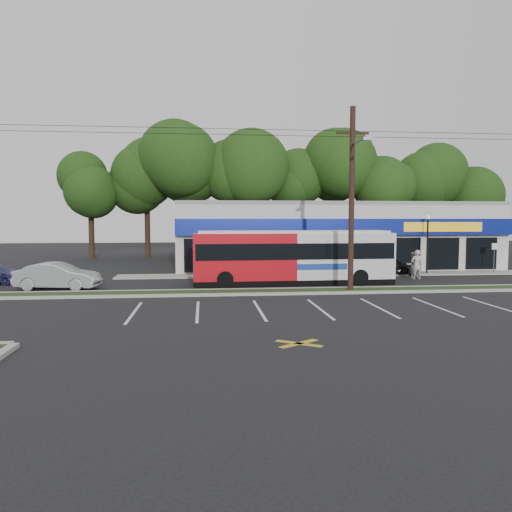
{
  "coord_description": "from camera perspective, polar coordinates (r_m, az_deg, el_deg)",
  "views": [
    {
      "loc": [
        -5.02,
        -25.5,
        4.0
      ],
      "look_at": [
        -1.8,
        5.0,
        1.7
      ],
      "focal_mm": 35.0,
      "sensor_mm": 36.0,
      "label": 1
    }
  ],
  "objects": [
    {
      "name": "ground",
      "position": [
        26.3,
        5.07,
        -4.48
      ],
      "size": [
        120.0,
        120.0,
        0.0
      ],
      "primitive_type": "plane",
      "color": "black",
      "rests_on": "ground"
    },
    {
      "name": "grass_strip",
      "position": [
        27.26,
        4.66,
        -4.04
      ],
      "size": [
        40.0,
        1.6,
        0.12
      ],
      "primitive_type": "cube",
      "color": "#1F3616",
      "rests_on": "ground"
    },
    {
      "name": "curb_south",
      "position": [
        26.43,
        5.0,
        -4.28
      ],
      "size": [
        40.0,
        0.25,
        0.14
      ],
      "primitive_type": "cube",
      "color": "#9E9E93",
      "rests_on": "ground"
    },
    {
      "name": "curb_north",
      "position": [
        28.09,
        4.34,
        -3.77
      ],
      "size": [
        40.0,
        0.25,
        0.14
      ],
      "primitive_type": "cube",
      "color": "#9E9E93",
      "rests_on": "ground"
    },
    {
      "name": "sidewalk",
      "position": [
        36.14,
        10.11,
        -2.06
      ],
      "size": [
        32.0,
        2.2,
        0.1
      ],
      "primitive_type": "cube",
      "color": "#9E9E93",
      "rests_on": "ground"
    },
    {
      "name": "strip_mall",
      "position": [
        42.75,
        8.23,
        2.43
      ],
      "size": [
        25.0,
        12.55,
        5.3
      ],
      "color": "silver",
      "rests_on": "ground"
    },
    {
      "name": "utility_pole",
      "position": [
        27.61,
        10.59,
        7.15
      ],
      "size": [
        50.0,
        2.77,
        10.0
      ],
      "color": "black",
      "rests_on": "ground"
    },
    {
      "name": "lamp_post",
      "position": [
        37.88,
        19.01,
        2.04
      ],
      "size": [
        0.3,
        0.3,
        4.25
      ],
      "color": "black",
      "rests_on": "ground"
    },
    {
      "name": "sign_post",
      "position": [
        40.11,
        25.59,
        0.37
      ],
      "size": [
        0.45,
        0.1,
        2.23
      ],
      "color": "#59595E",
      "rests_on": "ground"
    },
    {
      "name": "tree_line",
      "position": [
        52.47,
        3.94,
        9.11
      ],
      "size": [
        46.76,
        6.76,
        11.83
      ],
      "color": "black",
      "rests_on": "ground"
    },
    {
      "name": "metrobus",
      "position": [
        30.58,
        4.26,
        0.03
      ],
      "size": [
        12.26,
        2.92,
        3.28
      ],
      "rotation": [
        0.0,
        0.0,
        0.03
      ],
      "color": "#B60E17",
      "rests_on": "ground"
    },
    {
      "name": "car_dark",
      "position": [
        36.62,
        15.12,
        -1.07
      ],
      "size": [
        3.98,
        1.65,
        1.35
      ],
      "primitive_type": "imported",
      "rotation": [
        0.0,
        0.0,
        1.56
      ],
      "color": "black",
      "rests_on": "ground"
    },
    {
      "name": "car_silver",
      "position": [
        30.32,
        -21.72,
        -2.15
      ],
      "size": [
        4.81,
        2.26,
        1.52
      ],
      "primitive_type": "imported",
      "rotation": [
        0.0,
        0.0,
        1.43
      ],
      "color": "#9FA1A7",
      "rests_on": "ground"
    },
    {
      "name": "pedestrian_a",
      "position": [
        34.61,
        17.9,
        -0.94
      ],
      "size": [
        0.73,
        0.49,
        1.95
      ],
      "primitive_type": "imported",
      "rotation": [
        0.0,
        0.0,
        3.11
      ],
      "color": "beige",
      "rests_on": "ground"
    },
    {
      "name": "pedestrian_b",
      "position": [
        35.25,
        17.44,
        -1.0
      ],
      "size": [
        0.86,
        0.68,
        1.75
      ],
      "primitive_type": "imported",
      "rotation": [
        0.0,
        0.0,
        3.16
      ],
      "color": "#BAAEA7",
      "rests_on": "ground"
    }
  ]
}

